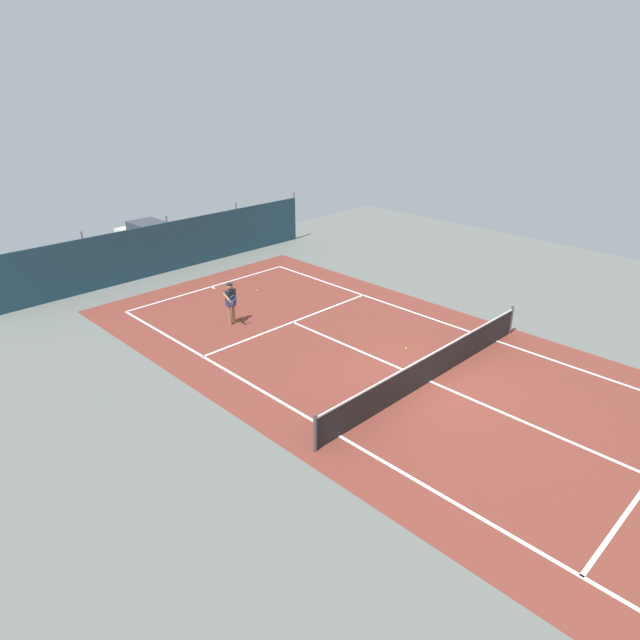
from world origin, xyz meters
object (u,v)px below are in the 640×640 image
Objects in this scene: tennis_ball_near_player at (256,291)px; parked_car at (149,237)px; tennis_net at (431,367)px; tennis_ball_midcourt at (406,348)px; tennis_player at (231,301)px; tennis_ball_by_sideline at (264,333)px.

tennis_ball_near_player is 0.02× the size of parked_car.
tennis_net is at bearing 86.21° from parked_car.
tennis_net reaches higher than tennis_ball_midcourt.
tennis_ball_midcourt is (3.02, -6.03, -0.93)m from tennis_player.
tennis_ball_by_sideline is (-2.74, 4.45, 0.00)m from tennis_ball_midcourt.
tennis_player is at bearing 116.61° from tennis_ball_midcourt.
tennis_ball_by_sideline is at bearing 94.04° from tennis_player.
tennis_net is 2.33m from tennis_ball_midcourt.
tennis_player is at bearing 75.30° from parked_car.
tennis_player is at bearing 100.13° from tennis_ball_by_sideline.
tennis_ball_by_sideline is at bearing 78.25° from parked_car.
tennis_ball_near_player is at bearing -149.75° from tennis_player.
tennis_net is at bearing 96.37° from tennis_player.
tennis_net is 153.33× the size of tennis_ball_by_sideline.
parked_car reaches higher than tennis_ball_midcourt.
tennis_ball_near_player and tennis_ball_by_sideline have the same top height.
parked_car is (0.77, 18.59, 0.33)m from tennis_net.
tennis_player is 10.96m from parked_car.
tennis_ball_midcourt is (0.15, -8.14, 0.00)m from tennis_ball_near_player.
tennis_ball_midcourt is at bearing -58.37° from tennis_ball_by_sideline.
tennis_net is 18.61m from parked_car.
tennis_ball_midcourt is at bearing -88.95° from tennis_ball_near_player.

